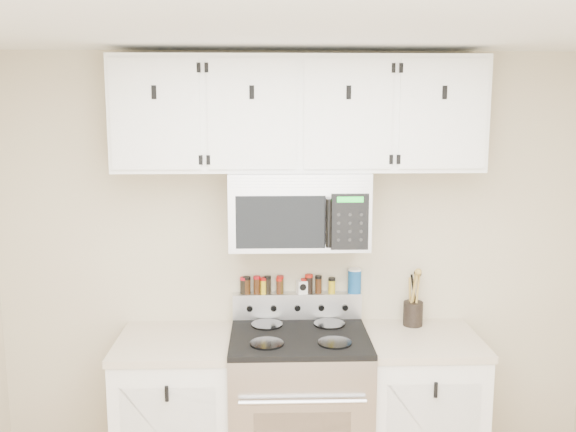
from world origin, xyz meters
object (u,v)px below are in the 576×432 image
at_px(microwave, 299,209).
at_px(salt_canister, 354,281).
at_px(utensil_crock, 413,312).
at_px(range, 299,412).

distance_m(microwave, salt_canister, 0.59).
bearing_deg(microwave, utensil_crock, 6.92).
xyz_separation_m(utensil_crock, salt_canister, (-0.34, 0.07, 0.17)).
bearing_deg(salt_canister, microwave, -155.39).
xyz_separation_m(range, utensil_crock, (0.68, 0.21, 0.52)).
xyz_separation_m(range, microwave, (0.00, 0.13, 1.14)).
bearing_deg(range, salt_canister, 39.70).
height_order(utensil_crock, salt_canister, utensil_crock).
height_order(microwave, utensil_crock, microwave).
distance_m(range, salt_canister, 0.82).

